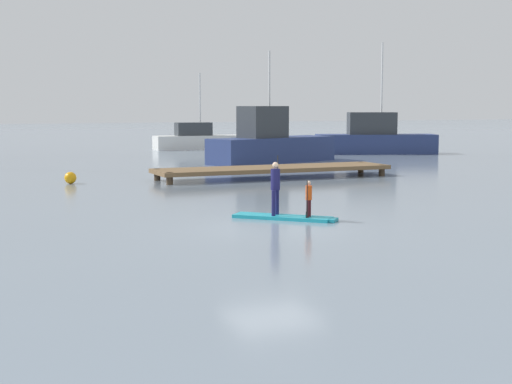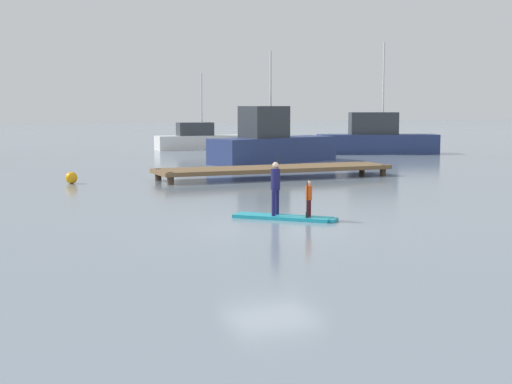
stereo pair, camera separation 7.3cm
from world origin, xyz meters
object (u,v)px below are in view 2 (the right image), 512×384
trawler_grey_distant (377,139)px  mooring_buoy_mid (71,178)px  paddler_adult (276,185)px  paddler_child_solo (309,197)px  fishing_boat_green_midground (272,144)px  motor_boat_small_navy (204,140)px  paddleboard_near (285,217)px

trawler_grey_distant → mooring_buoy_mid: bearing=-151.5°
paddler_adult → trawler_grey_distant: trawler_grey_distant is taller
paddler_child_solo → fishing_boat_green_midground: (7.92, 20.46, 0.40)m
fishing_boat_green_midground → mooring_buoy_mid: 14.58m
trawler_grey_distant → mooring_buoy_mid: 25.30m
motor_boat_small_navy → trawler_grey_distant: (8.98, -9.55, 0.28)m
fishing_boat_green_midground → mooring_buoy_mid: (-12.47, -7.50, -0.83)m
mooring_buoy_mid → paddler_child_solo: bearing=-70.6°
motor_boat_small_navy → mooring_buoy_mid: 25.34m
paddler_adult → mooring_buoy_mid: 12.85m
paddler_child_solo → fishing_boat_green_midground: 21.94m
paddler_adult → paddler_child_solo: (0.71, -0.71, -0.31)m
paddleboard_near → fishing_boat_green_midground: (8.43, 19.96, 1.03)m
paddleboard_near → fishing_boat_green_midground: bearing=67.1°
paddleboard_near → trawler_grey_distant: 30.53m
paddleboard_near → paddler_adult: paddler_adult is taller
fishing_boat_green_midground → mooring_buoy_mid: bearing=-149.0°
trawler_grey_distant → motor_boat_small_navy: bearing=133.3°
fishing_boat_green_midground → motor_boat_small_navy: size_ratio=1.10×
paddleboard_near → motor_boat_small_navy: bearing=74.9°
paddleboard_near → mooring_buoy_mid: size_ratio=5.21×
paddleboard_near → paddler_adult: (-0.20, 0.21, 0.93)m
paddleboard_near → paddler_child_solo: bearing=-44.7°
paddler_adult → trawler_grey_distant: size_ratio=0.21×
motor_boat_small_navy → paddleboard_near: bearing=-105.1°
paddler_child_solo → fishing_boat_green_midground: size_ratio=0.13×
motor_boat_small_navy → mooring_buoy_mid: size_ratio=15.19×
paddleboard_near → trawler_grey_distant: (18.19, 24.51, 0.93)m
mooring_buoy_mid → motor_boat_small_navy: bearing=58.5°
paddler_child_solo → trawler_grey_distant: size_ratio=0.13×
mooring_buoy_mid → paddleboard_near: bearing=-72.0°
paddleboard_near → paddler_child_solo: paddler_child_solo is taller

